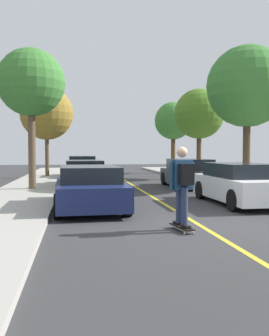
{
  "coord_description": "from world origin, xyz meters",
  "views": [
    {
      "loc": [
        -2.83,
        -8.12,
        1.72
      ],
      "look_at": [
        -0.18,
        8.81,
        0.94
      ],
      "focal_mm": 40.12,
      "sensor_mm": 36.0,
      "label": 1
    }
  ],
  "objects_px": {
    "street_tree_right_near": "(199,114)",
    "skateboarder": "(183,182)",
    "street_tree_right_nearest": "(247,87)",
    "street_tree_right_far": "(173,121)",
    "parked_car_right_nearest": "(240,184)",
    "parked_car_right_near": "(188,173)",
    "street_tree_left_nearest": "(31,83)",
    "skateboard": "(182,227)",
    "parked_car_left_near": "(84,174)",
    "parked_car_left_far": "(82,167)",
    "street_tree_left_near": "(47,114)",
    "parked_car_left_nearest": "(89,188)"
  },
  "relations": [
    {
      "from": "parked_car_right_nearest",
      "to": "street_tree_right_nearest",
      "type": "bearing_deg",
      "value": 62.17
    },
    {
      "from": "street_tree_right_near",
      "to": "skateboarder",
      "type": "relative_size",
      "value": 3.15
    },
    {
      "from": "skateboard",
      "to": "parked_car_left_near",
      "type": "bearing_deg",
      "value": 100.75
    },
    {
      "from": "parked_car_right_near",
      "to": "street_tree_left_near",
      "type": "distance_m",
      "value": 10.76
    },
    {
      "from": "skateboard",
      "to": "skateboarder",
      "type": "xyz_separation_m",
      "value": [
        0.01,
        -0.03,
        0.98
      ]
    },
    {
      "from": "parked_car_left_nearest",
      "to": "street_tree_right_far",
      "type": "bearing_deg",
      "value": 67.62
    },
    {
      "from": "parked_car_right_nearest",
      "to": "parked_car_left_far",
      "type": "bearing_deg",
      "value": 111.55
    },
    {
      "from": "parked_car_left_nearest",
      "to": "parked_car_right_nearest",
      "type": "relative_size",
      "value": 1.0
    },
    {
      "from": "parked_car_left_far",
      "to": "street_tree_right_near",
      "type": "relative_size",
      "value": 0.85
    },
    {
      "from": "parked_car_right_nearest",
      "to": "street_tree_left_near",
      "type": "relative_size",
      "value": 0.75
    },
    {
      "from": "parked_car_right_nearest",
      "to": "skateboarder",
      "type": "relative_size",
      "value": 2.49
    },
    {
      "from": "street_tree_left_nearest",
      "to": "street_tree_right_nearest",
      "type": "relative_size",
      "value": 0.94
    },
    {
      "from": "street_tree_right_nearest",
      "to": "parked_car_left_nearest",
      "type": "bearing_deg",
      "value": -147.25
    },
    {
      "from": "skateboarder",
      "to": "parked_car_right_near",
      "type": "bearing_deg",
      "value": 72.23
    },
    {
      "from": "skateboard",
      "to": "skateboarder",
      "type": "bearing_deg",
      "value": -80.32
    },
    {
      "from": "parked_car_right_near",
      "to": "skateboard",
      "type": "xyz_separation_m",
      "value": [
        -3.03,
        -9.39,
        -0.58
      ]
    },
    {
      "from": "parked_car_right_nearest",
      "to": "street_tree_left_nearest",
      "type": "xyz_separation_m",
      "value": [
        -7.08,
        4.69,
        3.87
      ]
    },
    {
      "from": "parked_car_right_near",
      "to": "street_tree_right_near",
      "type": "relative_size",
      "value": 0.77
    },
    {
      "from": "skateboarder",
      "to": "street_tree_left_nearest",
      "type": "bearing_deg",
      "value": 115.66
    },
    {
      "from": "parked_car_left_near",
      "to": "street_tree_left_near",
      "type": "bearing_deg",
      "value": 107.54
    },
    {
      "from": "parked_car_left_nearest",
      "to": "parked_car_left_far",
      "type": "bearing_deg",
      "value": 90.0
    },
    {
      "from": "street_tree_right_far",
      "to": "street_tree_left_nearest",
      "type": "bearing_deg",
      "value": -127.45
    },
    {
      "from": "parked_car_left_near",
      "to": "street_tree_right_far",
      "type": "distance_m",
      "value": 13.31
    },
    {
      "from": "parked_car_left_near",
      "to": "skateboard",
      "type": "relative_size",
      "value": 5.25
    },
    {
      "from": "parked_car_right_near",
      "to": "skateboarder",
      "type": "xyz_separation_m",
      "value": [
        -3.02,
        -9.43,
        0.4
      ]
    },
    {
      "from": "parked_car_left_far",
      "to": "skateboarder",
      "type": "distance_m",
      "value": 16.25
    },
    {
      "from": "parked_car_right_nearest",
      "to": "street_tree_right_near",
      "type": "distance_m",
      "value": 11.37
    },
    {
      "from": "parked_car_right_near",
      "to": "street_tree_right_far",
      "type": "xyz_separation_m",
      "value": [
        2.2,
        11.14,
        3.36
      ]
    },
    {
      "from": "parked_car_left_near",
      "to": "skateboarder",
      "type": "height_order",
      "value": "skateboarder"
    },
    {
      "from": "parked_car_right_nearest",
      "to": "street_tree_left_near",
      "type": "height_order",
      "value": "street_tree_left_near"
    },
    {
      "from": "skateboard",
      "to": "parked_car_left_nearest",
      "type": "bearing_deg",
      "value": 119.17
    },
    {
      "from": "street_tree_right_far",
      "to": "skateboard",
      "type": "distance_m",
      "value": 21.55
    },
    {
      "from": "street_tree_left_nearest",
      "to": "parked_car_right_near",
      "type": "bearing_deg",
      "value": 7.83
    },
    {
      "from": "parked_car_right_near",
      "to": "street_tree_left_near",
      "type": "xyz_separation_m",
      "value": [
        -7.08,
        7.35,
        3.43
      ]
    },
    {
      "from": "parked_car_right_nearest",
      "to": "skateboard",
      "type": "relative_size",
      "value": 4.93
    },
    {
      "from": "parked_car_right_nearest",
      "to": "street_tree_right_nearest",
      "type": "height_order",
      "value": "street_tree_right_nearest"
    },
    {
      "from": "street_tree_right_nearest",
      "to": "parked_car_right_nearest",
      "type": "bearing_deg",
      "value": -117.83
    },
    {
      "from": "parked_car_left_nearest",
      "to": "street_tree_left_nearest",
      "type": "height_order",
      "value": "street_tree_left_nearest"
    },
    {
      "from": "street_tree_left_nearest",
      "to": "parked_car_right_nearest",
      "type": "bearing_deg",
      "value": -33.52
    },
    {
      "from": "street_tree_right_nearest",
      "to": "street_tree_right_far",
      "type": "relative_size",
      "value": 1.16
    },
    {
      "from": "parked_car_left_near",
      "to": "street_tree_left_nearest",
      "type": "relative_size",
      "value": 0.78
    },
    {
      "from": "parked_car_left_far",
      "to": "street_tree_right_far",
      "type": "height_order",
      "value": "street_tree_right_far"
    },
    {
      "from": "street_tree_left_near",
      "to": "street_tree_right_far",
      "type": "bearing_deg",
      "value": 22.25
    },
    {
      "from": "parked_car_left_near",
      "to": "street_tree_right_nearest",
      "type": "distance_m",
      "value": 8.31
    },
    {
      "from": "parked_car_left_far",
      "to": "street_tree_right_near",
      "type": "distance_m",
      "value": 8.0
    },
    {
      "from": "parked_car_right_nearest",
      "to": "street_tree_left_nearest",
      "type": "bearing_deg",
      "value": 146.48
    },
    {
      "from": "street_tree_left_nearest",
      "to": "skateboard",
      "type": "bearing_deg",
      "value": -64.28
    },
    {
      "from": "parked_car_left_near",
      "to": "skateboarder",
      "type": "distance_m",
      "value": 10.01
    },
    {
      "from": "skateboarder",
      "to": "parked_car_left_near",
      "type": "bearing_deg",
      "value": 100.75
    },
    {
      "from": "parked_car_left_nearest",
      "to": "skateboarder",
      "type": "distance_m",
      "value": 3.87
    }
  ]
}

